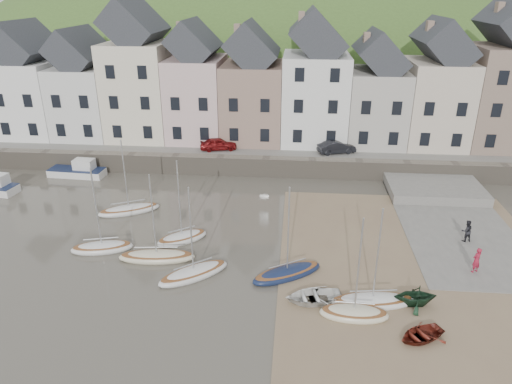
# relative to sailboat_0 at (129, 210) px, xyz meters

# --- Properties ---
(ground) EXTENTS (160.00, 160.00, 0.00)m
(ground) POSITION_rel_sailboat_0_xyz_m (10.42, -7.83, -0.26)
(ground) COLOR #4E483D
(ground) RESTS_ON ground
(quay_land) EXTENTS (90.00, 30.00, 1.50)m
(quay_land) POSITION_rel_sailboat_0_xyz_m (10.42, 24.17, 0.49)
(quay_land) COLOR #3F5E25
(quay_land) RESTS_ON ground
(quay_street) EXTENTS (70.00, 7.00, 0.10)m
(quay_street) POSITION_rel_sailboat_0_xyz_m (10.42, 12.67, 1.29)
(quay_street) COLOR slate
(quay_street) RESTS_ON quay_land
(seawall) EXTENTS (70.00, 1.20, 1.80)m
(seawall) POSITION_rel_sailboat_0_xyz_m (10.42, 9.17, 0.64)
(seawall) COLOR slate
(seawall) RESTS_ON ground
(beach) EXTENTS (18.00, 26.00, 0.06)m
(beach) POSITION_rel_sailboat_0_xyz_m (21.42, -7.83, -0.23)
(beach) COLOR #7D654C
(beach) RESTS_ON ground
(slipway) EXTENTS (8.00, 18.00, 0.12)m
(slipway) POSITION_rel_sailboat_0_xyz_m (25.42, 0.17, -0.20)
(slipway) COLOR slate
(slipway) RESTS_ON ground
(hillside) EXTENTS (134.40, 84.00, 84.00)m
(hillside) POSITION_rel_sailboat_0_xyz_m (5.42, 52.16, -18.25)
(hillside) COLOR #3F5E25
(hillside) RESTS_ON ground
(townhouse_terrace) EXTENTS (61.05, 8.00, 13.93)m
(townhouse_terrace) POSITION_rel_sailboat_0_xyz_m (12.18, 16.17, 7.06)
(townhouse_terrace) COLOR white
(townhouse_terrace) RESTS_ON quay_land
(sailboat_0) EXTENTS (5.04, 3.52, 6.32)m
(sailboat_0) POSITION_rel_sailboat_0_xyz_m (0.00, 0.00, 0.00)
(sailboat_0) COLOR silver
(sailboat_0) RESTS_ON ground
(sailboat_1) EXTENTS (4.44, 2.51, 6.32)m
(sailboat_1) POSITION_rel_sailboat_0_xyz_m (0.15, -6.00, 0.00)
(sailboat_1) COLOR silver
(sailboat_1) RESTS_ON ground
(sailboat_2) EXTENTS (5.23, 2.01, 6.32)m
(sailboat_2) POSITION_rel_sailboat_0_xyz_m (4.24, -6.82, -0.00)
(sailboat_2) COLOR beige
(sailboat_2) RESTS_ON ground
(sailboat_3) EXTENTS (3.92, 3.40, 6.32)m
(sailboat_3) POSITION_rel_sailboat_0_xyz_m (5.32, -4.19, 0.01)
(sailboat_3) COLOR silver
(sailboat_3) RESTS_ON ground
(sailboat_4) EXTENTS (4.67, 4.11, 6.32)m
(sailboat_4) POSITION_rel_sailboat_0_xyz_m (7.09, -8.58, 0.00)
(sailboat_4) COLOR silver
(sailboat_4) RESTS_ON ground
(sailboat_5) EXTENTS (4.90, 3.79, 6.32)m
(sailboat_5) POSITION_rel_sailboat_0_xyz_m (12.92, -8.03, 0.00)
(sailboat_5) COLOR #142040
(sailboat_5) RESTS_ON ground
(sailboat_6) EXTENTS (5.07, 2.16, 6.32)m
(sailboat_6) POSITION_rel_sailboat_0_xyz_m (17.85, -10.49, -0.00)
(sailboat_6) COLOR silver
(sailboat_6) RESTS_ON ground
(sailboat_7) EXTENTS (3.85, 1.59, 6.32)m
(sailboat_7) POSITION_rel_sailboat_0_xyz_m (16.70, -11.70, 0.01)
(sailboat_7) COLOR beige
(sailboat_7) RESTS_ON ground
(motorboat_2) EXTENTS (5.43, 2.10, 1.70)m
(motorboat_2) POSITION_rel_sailboat_0_xyz_m (-7.42, 7.36, 0.32)
(motorboat_2) COLOR silver
(motorboat_2) RESTS_ON ground
(rowboat_white) EXTENTS (3.68, 2.97, 0.68)m
(rowboat_white) POSITION_rel_sailboat_0_xyz_m (14.49, -10.54, 0.14)
(rowboat_white) COLOR white
(rowboat_white) RESTS_ON beach
(rowboat_green) EXTENTS (2.64, 2.35, 1.27)m
(rowboat_green) POSITION_rel_sailboat_0_xyz_m (20.22, -10.39, 0.44)
(rowboat_green) COLOR #16331F
(rowboat_green) RESTS_ON beach
(rowboat_red) EXTENTS (3.14, 2.86, 0.53)m
(rowboat_red) POSITION_rel_sailboat_0_xyz_m (19.93, -13.25, 0.06)
(rowboat_red) COLOR maroon
(rowboat_red) RESTS_ON beach
(person_red) EXTENTS (0.74, 0.66, 1.71)m
(person_red) POSITION_rel_sailboat_0_xyz_m (24.74, -6.66, 0.71)
(person_red) COLOR maroon
(person_red) RESTS_ON slipway
(person_dark) EXTENTS (0.91, 0.78, 1.61)m
(person_dark) POSITION_rel_sailboat_0_xyz_m (25.41, -2.62, 0.66)
(person_dark) COLOR black
(person_dark) RESTS_ON slipway
(car_left) EXTENTS (3.89, 2.29, 1.24)m
(car_left) POSITION_rel_sailboat_0_xyz_m (5.44, 11.67, 1.96)
(car_left) COLOR maroon
(car_left) RESTS_ON quay_street
(car_right) EXTENTS (3.95, 2.42, 1.23)m
(car_right) POSITION_rel_sailboat_0_xyz_m (17.20, 11.67, 1.95)
(car_right) COLOR black
(car_right) RESTS_ON quay_street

